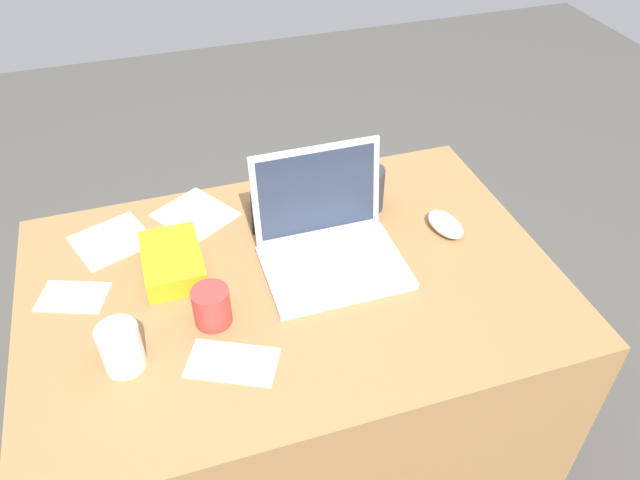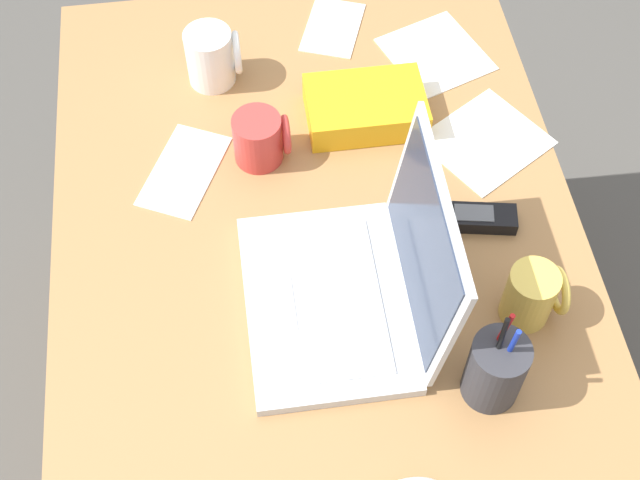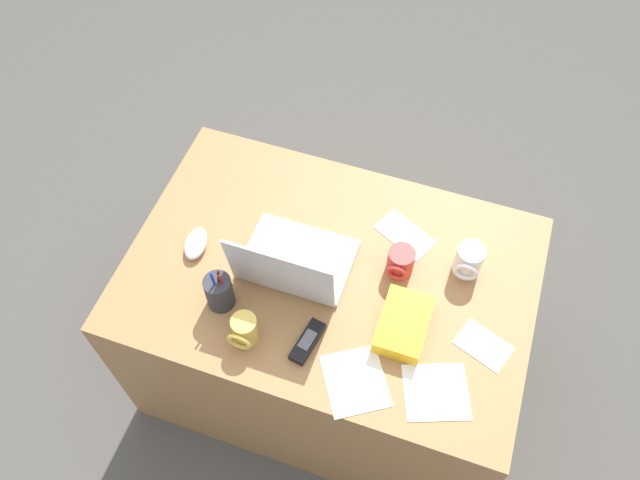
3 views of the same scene
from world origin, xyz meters
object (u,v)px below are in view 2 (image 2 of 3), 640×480
(laptop, at_px, (357,284))
(coffee_mug_spare, at_px, (533,295))
(coffee_mug_white, at_px, (212,57))
(snack_bag, at_px, (366,107))
(pen_holder, at_px, (495,369))
(cordless_phone, at_px, (473,218))
(coffee_mug_tall, at_px, (260,139))

(laptop, distance_m, coffee_mug_spare, 0.24)
(coffee_mug_white, bearing_deg, snack_bag, 62.66)
(coffee_mug_white, height_order, pen_holder, pen_holder)
(snack_bag, bearing_deg, cordless_phone, 28.68)
(coffee_mug_white, height_order, cordless_phone, coffee_mug_white)
(coffee_mug_tall, xyz_separation_m, snack_bag, (-0.06, 0.18, -0.02))
(laptop, bearing_deg, cordless_phone, 120.05)
(laptop, bearing_deg, coffee_mug_tall, -159.39)
(cordless_phone, distance_m, snack_bag, 0.27)
(snack_bag, bearing_deg, pen_holder, 9.65)
(coffee_mug_white, relative_size, pen_holder, 0.59)
(coffee_mug_spare, bearing_deg, coffee_mug_tall, -134.34)
(coffee_mug_white, height_order, coffee_mug_spare, coffee_mug_white)
(laptop, relative_size, coffee_mug_tall, 3.49)
(laptop, xyz_separation_m, coffee_mug_spare, (0.05, 0.24, -0.00))
(coffee_mug_white, bearing_deg, coffee_mug_tall, 18.72)
(laptop, relative_size, coffee_mug_spare, 3.27)
(coffee_mug_tall, bearing_deg, laptop, 20.61)
(pen_holder, bearing_deg, cordless_phone, 171.31)
(coffee_mug_white, bearing_deg, pen_holder, 27.44)
(pen_holder, bearing_deg, coffee_mug_white, -152.56)
(laptop, xyz_separation_m, cordless_phone, (-0.12, 0.20, -0.04))
(coffee_mug_tall, relative_size, cordless_phone, 0.66)
(coffee_mug_white, relative_size, snack_bag, 0.52)
(pen_holder, bearing_deg, coffee_mug_spare, 142.91)
(cordless_phone, bearing_deg, pen_holder, -8.69)
(pen_holder, bearing_deg, laptop, -135.27)
(cordless_phone, bearing_deg, coffee_mug_tall, -119.63)
(coffee_mug_tall, height_order, cordless_phone, coffee_mug_tall)
(laptop, distance_m, snack_bag, 0.36)
(coffee_mug_white, xyz_separation_m, snack_bag, (0.13, 0.24, -0.03))
(coffee_mug_white, distance_m, pen_holder, 0.71)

